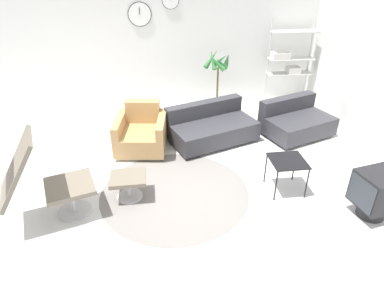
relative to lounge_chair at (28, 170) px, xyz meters
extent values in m
plane|color=silver|center=(1.70, 0.40, -0.77)|extent=(12.00, 12.00, 0.00)
cube|color=silver|center=(1.70, 3.66, 0.63)|extent=(12.00, 0.06, 2.80)
cylinder|color=black|center=(1.38, 3.62, 1.15)|extent=(0.46, 0.01, 0.46)
cylinder|color=white|center=(1.38, 3.62, 1.15)|extent=(0.44, 0.02, 0.44)
cube|color=black|center=(1.38, 3.61, 1.21)|extent=(0.01, 0.01, 0.13)
cylinder|color=black|center=(1.99, 3.62, 1.39)|extent=(0.34, 0.01, 0.34)
cylinder|color=white|center=(1.99, 3.62, 1.39)|extent=(0.32, 0.02, 0.32)
cylinder|color=slate|center=(1.74, 0.35, -0.77)|extent=(2.11, 2.11, 0.01)
cylinder|color=#BCBCC1|center=(0.39, 0.12, -0.76)|extent=(0.55, 0.55, 0.02)
cylinder|color=#BCBCC1|center=(0.39, 0.12, -0.57)|extent=(0.06, 0.06, 0.36)
cube|color=#6B6051|center=(0.39, 0.12, -0.36)|extent=(0.73, 0.73, 0.06)
cube|color=#6B6051|center=(-0.11, -0.03, 0.06)|extent=(0.66, 0.70, 0.79)
cylinder|color=#BCBCC1|center=(1.10, 0.34, -0.76)|extent=(0.36, 0.36, 0.02)
cylinder|color=#BCBCC1|center=(1.10, 0.34, -0.62)|extent=(0.05, 0.05, 0.27)
cube|color=#6B6051|center=(1.10, 0.34, -0.45)|extent=(0.48, 0.41, 0.06)
cube|color=silver|center=(1.29, 1.64, -0.74)|extent=(0.77, 0.79, 0.06)
cube|color=#AD8451|center=(1.29, 1.64, -0.55)|extent=(0.70, 0.93, 0.32)
cube|color=#AD8451|center=(1.34, 1.97, -0.20)|extent=(0.60, 0.26, 0.39)
cube|color=#AD8451|center=(1.63, 1.59, -0.44)|extent=(0.24, 0.87, 0.53)
cube|color=#AD8451|center=(0.94, 1.68, -0.44)|extent=(0.24, 0.87, 0.53)
cube|color=black|center=(2.54, 1.78, -0.75)|extent=(1.50, 1.12, 0.05)
cube|color=#333338|center=(2.54, 1.78, -0.56)|extent=(1.68, 1.29, 0.32)
cube|color=#333338|center=(2.44, 2.08, -0.26)|extent=(1.47, 0.69, 0.27)
cube|color=black|center=(4.13, 1.81, -0.75)|extent=(1.25, 1.03, 0.05)
cube|color=#333338|center=(4.13, 1.81, -0.56)|extent=(1.40, 1.19, 0.32)
cube|color=#333338|center=(4.03, 2.11, -0.26)|extent=(1.19, 0.59, 0.27)
cube|color=black|center=(3.30, 0.22, -0.28)|extent=(0.48, 0.48, 0.02)
cylinder|color=black|center=(3.08, 0.00, -0.53)|extent=(0.02, 0.02, 0.48)
cylinder|color=black|center=(3.52, 0.00, -0.53)|extent=(0.02, 0.02, 0.48)
cylinder|color=black|center=(3.08, 0.44, -0.53)|extent=(0.02, 0.02, 0.48)
cylinder|color=black|center=(3.52, 0.44, -0.53)|extent=(0.02, 0.02, 0.48)
cylinder|color=black|center=(4.22, -0.45, -0.68)|extent=(0.35, 0.35, 0.18)
cube|color=black|center=(4.22, -0.45, -0.37)|extent=(0.58, 0.55, 0.45)
cube|color=#282D33|center=(3.97, -0.50, -0.37)|extent=(0.09, 0.40, 0.39)
cylinder|color=silver|center=(2.85, 2.97, -0.66)|extent=(0.36, 0.36, 0.22)
cylinder|color=#382819|center=(2.85, 2.97, -0.56)|extent=(0.33, 0.33, 0.02)
cylinder|color=brown|center=(2.85, 2.97, -0.16)|extent=(0.04, 0.04, 0.77)
cone|color=#2D6B33|center=(3.02, 2.95, 0.37)|extent=(0.15, 0.42, 0.38)
cone|color=#2D6B33|center=(2.92, 3.07, 0.33)|extent=(0.32, 0.25, 0.30)
cone|color=#2D6B33|center=(2.74, 3.11, 0.36)|extent=(0.39, 0.34, 0.36)
cone|color=#2D6B33|center=(2.74, 2.95, 0.37)|extent=(0.15, 0.32, 0.37)
cone|color=#2D6B33|center=(2.79, 2.83, 0.36)|extent=(0.38, 0.24, 0.34)
cone|color=#2D6B33|center=(2.89, 2.87, 0.33)|extent=(0.31, 0.19, 0.28)
cylinder|color=#BCBCC1|center=(4.05, 3.45, 0.14)|extent=(0.03, 0.03, 1.83)
cylinder|color=#BCBCC1|center=(4.96, 3.45, 0.14)|extent=(0.03, 0.03, 1.83)
cube|color=silver|center=(4.51, 3.33, -0.09)|extent=(0.97, 0.28, 0.02)
cube|color=silver|center=(4.51, 3.33, 0.23)|extent=(0.97, 0.28, 0.02)
cube|color=silver|center=(4.51, 3.33, 0.80)|extent=(0.97, 0.28, 0.02)
cube|color=beige|center=(4.58, 3.32, -0.01)|extent=(0.27, 0.24, 0.14)
cube|color=silver|center=(4.25, 3.32, 0.31)|extent=(0.37, 0.24, 0.14)
camera|label=1|loc=(1.47, -3.54, 2.23)|focal=32.00mm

